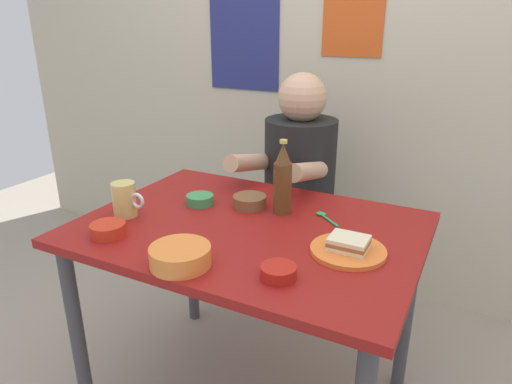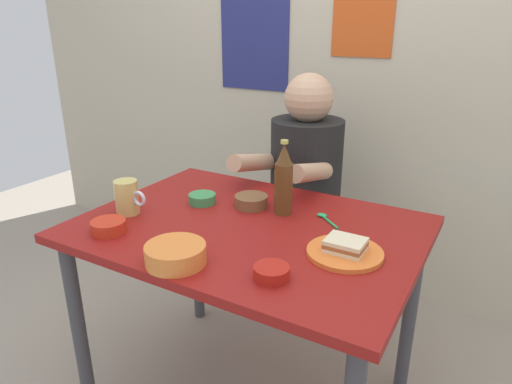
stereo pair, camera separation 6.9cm
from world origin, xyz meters
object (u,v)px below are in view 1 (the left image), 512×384
Objects in this scene: plate_orange at (348,251)px; sandwich at (349,243)px; beer_mug at (125,200)px; sambal_bowl_red at (278,271)px; beer_bottle at (283,181)px; person_seated at (299,165)px; dining_table at (249,250)px; stool at (297,247)px.

sandwich is (-0.00, -0.00, 0.02)m from plate_orange.
beer_mug is 1.31× the size of sambal_bowl_red.
beer_bottle is at bearing 147.65° from sandwich.
dining_table is at bearing -83.08° from person_seated.
dining_table is 0.70m from stool.
beer_bottle is (-0.29, 0.19, 0.09)m from sandwich.
dining_table is 0.26m from beer_bottle.
dining_table is 0.37m from sandwich.
person_seated is 5.71× the size of beer_mug.
stool is at bearing 96.80° from dining_table.
person_seated reaches higher than sandwich.
beer_mug is at bearing -163.08° from dining_table.
plate_orange is at bearing -6.30° from dining_table.
beer_mug reaches higher than stool.
person_seated is 0.78m from sandwich.
dining_table reaches higher than stool.
person_seated is (-0.08, 0.62, 0.12)m from dining_table.
plate_orange reaches higher than dining_table.
beer_bottle is (0.47, 0.27, 0.06)m from beer_mug.
stool is at bearing 104.85° from beer_bottle.
plate_orange is at bearing -32.35° from beer_bottle.
person_seated is 0.82m from beer_mug.
beer_mug is (-0.41, -0.13, 0.15)m from dining_table.
sambal_bowl_red is (0.22, -0.26, 0.11)m from dining_table.
sambal_bowl_red reaches higher than dining_table.
beer_bottle is at bearing 30.38° from beer_mug.
plate_orange reaches higher than stool.
beer_bottle is at bearing 70.26° from dining_table.
beer_mug is at bearing -173.43° from sandwich.
sandwich is (0.35, -0.04, 0.13)m from dining_table.
person_seated reaches higher than beer_bottle.
plate_orange is 2.00× the size of sandwich.
stool is at bearing 108.58° from sambal_bowl_red.
beer_mug is at bearing -114.40° from person_seated.
sambal_bowl_red is (-0.12, -0.22, 0.01)m from plate_orange.
sandwich reaches higher than stool.
plate_orange is 0.25m from sambal_bowl_red.
person_seated reaches higher than sambal_bowl_red.
beer_bottle reaches higher than plate_orange.
plate_orange is 0.36m from beer_bottle.
plate_orange is (0.35, -0.04, 0.10)m from dining_table.
beer_mug reaches higher than plate_orange.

